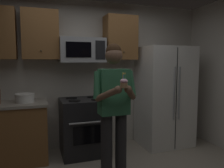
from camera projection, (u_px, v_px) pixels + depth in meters
name	position (u px, v px, depth m)	size (l,w,h in m)	color
wall_back	(87.00, 75.00, 4.05)	(4.40, 0.10, 2.60)	beige
oven_range	(84.00, 126.00, 3.71)	(0.76, 0.70, 0.93)	black
microwave	(82.00, 50.00, 3.70)	(0.74, 0.41, 0.40)	#9EA0A5
refrigerator	(165.00, 96.00, 4.12)	(0.90, 0.75, 1.80)	white
cabinet_row_upper	(45.00, 35.00, 3.54)	(2.78, 0.36, 0.76)	brown
bowl_large_white	(25.00, 98.00, 3.38)	(0.29, 0.29, 0.13)	white
person	(114.00, 104.00, 2.86)	(0.60, 0.48, 1.76)	#262628
cupcake	(124.00, 83.00, 2.52)	(0.09, 0.09, 0.17)	#A87F56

